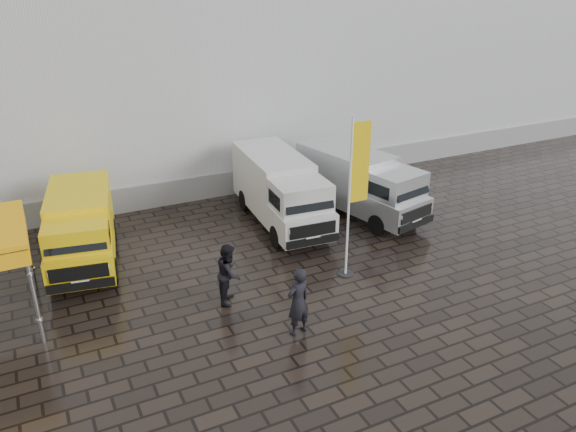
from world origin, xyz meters
name	(u,v)px	position (x,y,z in m)	size (l,w,h in m)	color
ground	(358,272)	(0.00, 0.00, 0.00)	(120.00, 120.00, 0.00)	black
exhibition_hall	(230,25)	(2.00, 16.00, 6.00)	(44.00, 16.00, 12.00)	silver
hall_plinth	(299,171)	(2.00, 7.95, 0.50)	(44.00, 0.15, 1.00)	gray
van_yellow	(82,231)	(-7.57, 4.36, 1.13)	(1.88, 4.89, 2.26)	yellow
van_white	(281,192)	(-0.61, 4.38, 1.24)	(1.90, 5.71, 2.47)	silver
van_silver	(360,185)	(2.47, 3.85, 1.19)	(1.83, 5.50, 2.38)	#B7BBBC
flagpole	(355,189)	(-0.26, 0.03, 2.80)	(0.88, 0.50, 5.01)	black
wheelie_bin	(362,165)	(4.86, 7.33, 0.54)	(0.65, 0.65, 1.07)	black
person_front	(298,302)	(-3.15, -2.03, 0.95)	(0.69, 0.45, 1.90)	black
person_tent	(229,273)	(-4.19, 0.19, 0.89)	(0.87, 0.67, 1.78)	black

